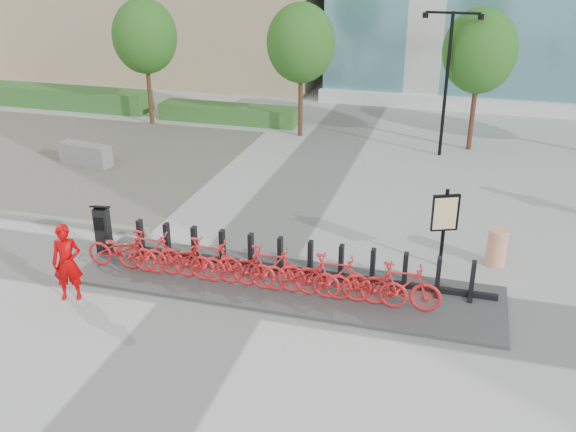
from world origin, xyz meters
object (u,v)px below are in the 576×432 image
(map_sign, at_px, (445,216))
(bike_0, at_px, (122,250))
(jersey_barrier, at_px, (86,154))
(construction_barrel, at_px, (497,247))
(worker_red, at_px, (67,263))
(kiosk, at_px, (103,229))

(map_sign, bearing_deg, bike_0, 173.99)
(jersey_barrier, bearing_deg, construction_barrel, -6.01)
(worker_red, bearing_deg, bike_0, 51.07)
(bike_0, distance_m, worker_red, 1.53)
(construction_barrel, height_order, map_sign, map_sign)
(construction_barrel, relative_size, jersey_barrier, 0.48)
(kiosk, relative_size, jersey_barrier, 0.67)
(kiosk, relative_size, worker_red, 0.75)
(worker_red, xyz_separation_m, jersey_barrier, (-4.63, 7.97, -0.49))
(construction_barrel, distance_m, map_sign, 1.58)
(construction_barrel, bearing_deg, map_sign, -161.78)
(bike_0, distance_m, construction_barrel, 8.89)
(construction_barrel, xyz_separation_m, jersey_barrier, (-13.56, 3.80, -0.09))
(jersey_barrier, height_order, map_sign, map_sign)
(bike_0, distance_m, kiosk, 1.06)
(kiosk, xyz_separation_m, map_sign, (8.04, 1.71, 0.60))
(construction_barrel, bearing_deg, kiosk, -167.11)
(construction_barrel, distance_m, jersey_barrier, 14.08)
(map_sign, bearing_deg, worker_red, -177.87)
(construction_barrel, bearing_deg, worker_red, -154.97)
(map_sign, bearing_deg, jersey_barrier, 137.09)
(worker_red, xyz_separation_m, map_sign, (7.66, 3.75, 0.43))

